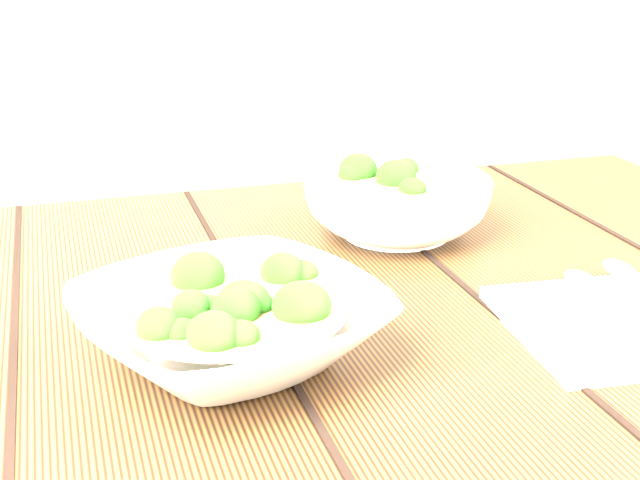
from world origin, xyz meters
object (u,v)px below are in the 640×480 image
soup_bowl_front (230,323)px  napkin (636,322)px  table (285,439)px  soup_bowl_back (397,205)px  trivet (244,292)px

soup_bowl_front → napkin: 0.34m
table → soup_bowl_back: bearing=45.1°
table → trivet: size_ratio=11.50×
trivet → soup_bowl_front: bearing=-108.0°
table → soup_bowl_front: bearing=-134.5°
soup_bowl_front → soup_bowl_back: size_ratio=1.11×
trivet → napkin: (0.30, -0.14, -0.01)m
soup_bowl_front → napkin: (0.34, -0.05, -0.03)m
table → soup_bowl_front: 0.17m
soup_bowl_front → soup_bowl_back: soup_bowl_back is taller
table → soup_bowl_front: soup_bowl_front is taller
table → soup_bowl_back: soup_bowl_back is taller
soup_bowl_front → napkin: soup_bowl_front is taller
table → soup_bowl_back: size_ratio=4.60×
soup_bowl_back → napkin: size_ratio=1.24×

